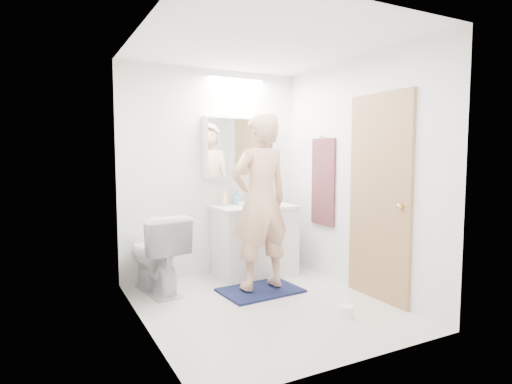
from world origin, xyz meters
TOP-DOWN VIEW (x-y plane):
  - floor at (0.00, 0.00)m, footprint 2.50×2.50m
  - ceiling at (0.00, 0.00)m, footprint 2.50×2.50m
  - wall_back at (0.00, 1.25)m, footprint 2.50×0.00m
  - wall_front at (0.00, -1.25)m, footprint 2.50×0.00m
  - wall_left at (-1.10, 0.00)m, footprint 0.00×2.50m
  - wall_right at (1.10, 0.00)m, footprint 0.00×2.50m
  - vanity_cabinet at (0.40, 0.96)m, footprint 0.90×0.55m
  - countertop at (0.40, 0.96)m, footprint 0.95×0.58m
  - sink_basin at (0.40, 0.99)m, footprint 0.36×0.36m
  - faucet at (0.40, 1.19)m, footprint 0.02×0.02m
  - medicine_cabinet at (0.30, 1.18)m, footprint 0.88×0.14m
  - mirror_panel at (0.30, 1.10)m, footprint 0.84×0.01m
  - toilet at (-0.79, 0.85)m, footprint 0.57×0.86m
  - bath_rug at (0.16, 0.37)m, footprint 0.84×0.60m
  - person at (0.16, 0.37)m, footprint 0.68×0.47m
  - door at (1.08, -0.35)m, footprint 0.04×0.80m
  - door_knob at (1.04, -0.65)m, footprint 0.06×0.06m
  - towel at (1.08, 0.55)m, footprint 0.02×0.42m
  - towel_hook at (1.07, 0.55)m, footprint 0.07×0.02m
  - soap_bottle_a at (0.08, 1.11)m, footprint 0.10×0.10m
  - soap_bottle_b at (0.26, 1.15)m, footprint 0.10×0.10m
  - toothbrush_cup at (0.58, 1.12)m, footprint 0.12×0.12m
  - toilet_paper_roll at (0.50, -0.60)m, footprint 0.11×0.11m

SIDE VIEW (x-z plane):
  - floor at x=0.00m, z-range 0.00..0.00m
  - bath_rug at x=0.16m, z-range 0.00..0.02m
  - toilet_paper_roll at x=0.50m, z-range 0.00..0.10m
  - vanity_cabinet at x=0.40m, z-range 0.00..0.78m
  - toilet at x=-0.79m, z-range 0.00..0.82m
  - countertop at x=0.40m, z-range 0.78..0.82m
  - sink_basin at x=0.40m, z-range 0.82..0.85m
  - toothbrush_cup at x=0.58m, z-range 0.82..0.91m
  - faucet at x=0.40m, z-range 0.82..0.98m
  - soap_bottle_b at x=0.26m, z-range 0.82..1.00m
  - soap_bottle_a at x=0.08m, z-range 0.82..1.03m
  - person at x=0.16m, z-range 0.05..1.84m
  - door_knob at x=1.04m, z-range 0.92..0.98m
  - door at x=1.08m, z-range 0.00..2.00m
  - towel at x=1.08m, z-range 0.60..1.60m
  - wall_back at x=0.00m, z-range -0.05..2.45m
  - wall_front at x=0.00m, z-range -0.05..2.45m
  - wall_left at x=-1.10m, z-range -0.05..2.45m
  - wall_right at x=1.10m, z-range -0.05..2.45m
  - medicine_cabinet at x=0.30m, z-range 1.15..1.85m
  - mirror_panel at x=0.30m, z-range 1.17..1.83m
  - towel_hook at x=1.07m, z-range 1.61..1.63m
  - ceiling at x=0.00m, z-range 2.40..2.40m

